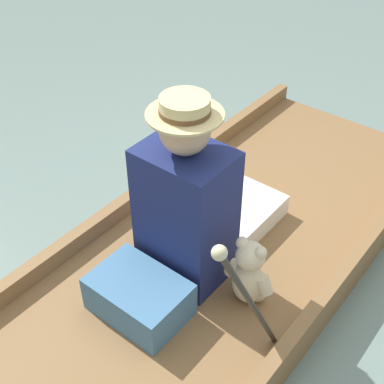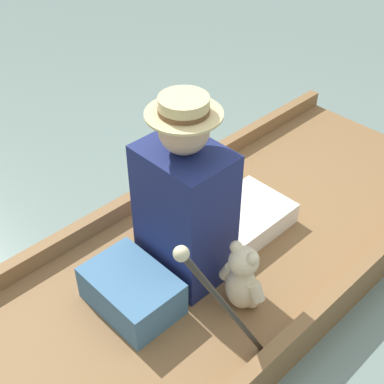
% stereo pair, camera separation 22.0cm
% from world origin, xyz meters
% --- Properties ---
extents(ground_plane, '(16.00, 16.00, 0.00)m').
position_xyz_m(ground_plane, '(0.00, 0.00, 0.00)').
color(ground_plane, slate).
extents(punt_boat, '(1.14, 2.96, 0.21)m').
position_xyz_m(punt_boat, '(0.00, 0.00, 0.07)').
color(punt_boat, brown).
rests_on(punt_boat, ground_plane).
extents(seat_cushion, '(0.39, 0.28, 0.17)m').
position_xyz_m(seat_cushion, '(-0.05, -0.49, 0.21)').
color(seat_cushion, teal).
rests_on(seat_cushion, punt_boat).
extents(seated_person, '(0.37, 0.77, 0.87)m').
position_xyz_m(seated_person, '(-0.05, -0.11, 0.45)').
color(seated_person, white).
rests_on(seated_person, punt_boat).
extents(teddy_bear, '(0.24, 0.14, 0.34)m').
position_xyz_m(teddy_bear, '(0.26, -0.16, 0.28)').
color(teddy_bear, beige).
rests_on(teddy_bear, punt_boat).
extents(wine_glass, '(0.08, 0.08, 0.22)m').
position_xyz_m(wine_glass, '(-0.39, 0.27, 0.26)').
color(wine_glass, silver).
rests_on(wine_glass, punt_boat).
extents(walking_cane, '(0.04, 0.45, 0.85)m').
position_xyz_m(walking_cane, '(0.47, -0.52, 0.61)').
color(walking_cane, '#2D2823').
rests_on(walking_cane, punt_boat).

